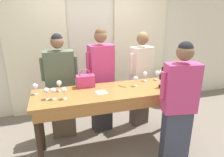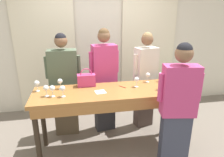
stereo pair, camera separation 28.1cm
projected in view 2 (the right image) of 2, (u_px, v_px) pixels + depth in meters
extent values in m
plane|color=#70665B|center=(113.00, 148.00, 3.11)|extent=(18.00, 18.00, 0.00)
cube|color=silver|center=(99.00, 43.00, 4.13)|extent=(12.00, 0.06, 2.80)
cube|color=#EFE5C6|center=(46.00, 48.00, 3.91)|extent=(1.16, 0.03, 2.69)
cube|color=#EFE5C6|center=(148.00, 44.00, 4.27)|extent=(1.16, 0.03, 2.69)
cube|color=#9E6633|center=(113.00, 92.00, 2.81)|extent=(2.21, 0.66, 0.05)
cube|color=#9E6633|center=(117.00, 107.00, 2.54)|extent=(2.12, 0.03, 0.12)
cylinder|color=#2D2319|center=(38.00, 140.00, 2.55)|extent=(0.07, 0.07, 0.92)
cylinder|color=#2D2319|center=(185.00, 124.00, 2.90)|extent=(0.07, 0.07, 0.92)
cylinder|color=#2D2319|center=(43.00, 120.00, 3.02)|extent=(0.07, 0.07, 0.92)
cylinder|color=#2D2319|center=(170.00, 108.00, 3.38)|extent=(0.07, 0.07, 0.92)
cylinder|color=black|center=(163.00, 83.00, 2.81)|extent=(0.07, 0.07, 0.19)
cone|color=black|center=(163.00, 75.00, 2.77)|extent=(0.07, 0.07, 0.04)
cylinder|color=black|center=(164.00, 71.00, 2.75)|extent=(0.03, 0.03, 0.07)
cylinder|color=white|center=(163.00, 83.00, 2.81)|extent=(0.08, 0.08, 0.08)
cube|color=#C63870|center=(86.00, 80.00, 2.93)|extent=(0.26, 0.13, 0.18)
torus|color=#C63870|center=(86.00, 74.00, 2.90)|extent=(0.17, 0.01, 0.17)
cylinder|color=white|center=(53.00, 96.00, 2.59)|extent=(0.06, 0.06, 0.00)
cylinder|color=white|center=(53.00, 93.00, 2.58)|extent=(0.01, 0.01, 0.08)
sphere|color=white|center=(52.00, 88.00, 2.55)|extent=(0.07, 0.07, 0.07)
sphere|color=maroon|center=(52.00, 89.00, 2.56)|extent=(0.05, 0.05, 0.05)
cylinder|color=white|center=(165.00, 80.00, 3.19)|extent=(0.06, 0.06, 0.00)
cylinder|color=white|center=(165.00, 78.00, 3.18)|extent=(0.01, 0.01, 0.08)
sphere|color=white|center=(165.00, 73.00, 3.16)|extent=(0.07, 0.07, 0.07)
sphere|color=maroon|center=(165.00, 74.00, 3.16)|extent=(0.05, 0.05, 0.05)
cylinder|color=white|center=(167.00, 94.00, 2.66)|extent=(0.06, 0.06, 0.00)
cylinder|color=white|center=(167.00, 91.00, 2.64)|extent=(0.01, 0.01, 0.08)
sphere|color=white|center=(168.00, 86.00, 2.62)|extent=(0.07, 0.07, 0.07)
cylinder|color=white|center=(47.00, 96.00, 2.60)|extent=(0.06, 0.06, 0.00)
cylinder|color=white|center=(47.00, 93.00, 2.59)|extent=(0.01, 0.01, 0.08)
sphere|color=white|center=(46.00, 88.00, 2.56)|extent=(0.07, 0.07, 0.07)
cylinder|color=white|center=(136.00, 87.00, 2.92)|extent=(0.06, 0.06, 0.00)
cylinder|color=white|center=(136.00, 84.00, 2.91)|extent=(0.01, 0.01, 0.08)
sphere|color=white|center=(137.00, 79.00, 2.88)|extent=(0.07, 0.07, 0.07)
cylinder|color=white|center=(160.00, 81.00, 3.15)|extent=(0.06, 0.06, 0.00)
cylinder|color=white|center=(160.00, 79.00, 3.14)|extent=(0.01, 0.01, 0.08)
sphere|color=white|center=(161.00, 74.00, 3.11)|extent=(0.07, 0.07, 0.07)
cylinder|color=white|center=(38.00, 91.00, 2.77)|extent=(0.06, 0.06, 0.00)
cylinder|color=white|center=(37.00, 88.00, 2.75)|extent=(0.01, 0.01, 0.08)
sphere|color=white|center=(37.00, 83.00, 2.73)|extent=(0.07, 0.07, 0.07)
cylinder|color=white|center=(63.00, 96.00, 2.59)|extent=(0.06, 0.06, 0.00)
cylinder|color=white|center=(63.00, 93.00, 2.57)|extent=(0.01, 0.01, 0.08)
sphere|color=white|center=(63.00, 88.00, 2.55)|extent=(0.07, 0.07, 0.07)
cylinder|color=white|center=(61.00, 89.00, 2.85)|extent=(0.06, 0.06, 0.00)
cylinder|color=white|center=(60.00, 86.00, 2.83)|extent=(0.01, 0.01, 0.08)
sphere|color=white|center=(60.00, 81.00, 2.81)|extent=(0.07, 0.07, 0.07)
cylinder|color=white|center=(147.00, 82.00, 3.12)|extent=(0.06, 0.06, 0.00)
cylinder|color=white|center=(148.00, 79.00, 3.11)|extent=(0.01, 0.01, 0.08)
sphere|color=white|center=(148.00, 75.00, 3.09)|extent=(0.07, 0.07, 0.07)
cube|color=white|center=(100.00, 92.00, 2.73)|extent=(0.16, 0.16, 0.00)
cylinder|color=maroon|center=(122.00, 87.00, 2.91)|extent=(0.09, 0.11, 0.01)
cube|color=brown|center=(67.00, 111.00, 3.40)|extent=(0.39, 0.21, 0.81)
cube|color=#4C5B47|center=(63.00, 70.00, 3.17)|extent=(0.46, 0.25, 0.64)
sphere|color=brown|center=(61.00, 41.00, 3.02)|extent=(0.20, 0.20, 0.20)
sphere|color=black|center=(61.00, 39.00, 3.01)|extent=(0.17, 0.17, 0.17)
cylinder|color=#4C5B47|center=(79.00, 66.00, 3.18)|extent=(0.07, 0.07, 0.35)
cylinder|color=#4C5B47|center=(47.00, 68.00, 3.11)|extent=(0.07, 0.07, 0.35)
cube|color=#28282D|center=(105.00, 107.00, 3.51)|extent=(0.36, 0.24, 0.85)
cube|color=#C63D7A|center=(104.00, 65.00, 3.26)|extent=(0.42, 0.28, 0.67)
sphere|color=brown|center=(104.00, 36.00, 3.11)|extent=(0.20, 0.20, 0.20)
sphere|color=brown|center=(104.00, 34.00, 3.10)|extent=(0.18, 0.18, 0.18)
cylinder|color=#C63D7A|center=(117.00, 61.00, 3.31)|extent=(0.08, 0.08, 0.37)
cylinder|color=#C63D7A|center=(91.00, 63.00, 3.18)|extent=(0.08, 0.08, 0.37)
cube|color=#473833|center=(144.00, 105.00, 3.64)|extent=(0.35, 0.25, 0.81)
cube|color=silver|center=(146.00, 66.00, 3.40)|extent=(0.41, 0.30, 0.64)
sphere|color=brown|center=(147.00, 39.00, 3.26)|extent=(0.20, 0.20, 0.20)
sphere|color=#93754C|center=(147.00, 37.00, 3.25)|extent=(0.17, 0.17, 0.17)
cylinder|color=silver|center=(156.00, 62.00, 3.47)|extent=(0.08, 0.08, 0.35)
cylinder|color=silver|center=(135.00, 65.00, 3.31)|extent=(0.08, 0.08, 0.35)
cube|color=#383D51|center=(174.00, 141.00, 2.62)|extent=(0.38, 0.23, 0.80)
cube|color=#C63D7A|center=(180.00, 91.00, 2.39)|extent=(0.45, 0.27, 0.63)
sphere|color=brown|center=(184.00, 54.00, 2.24)|extent=(0.21, 0.21, 0.21)
sphere|color=black|center=(184.00, 50.00, 2.23)|extent=(0.18, 0.18, 0.18)
cylinder|color=#C63D7A|center=(161.00, 87.00, 2.37)|extent=(0.08, 0.08, 0.35)
cylinder|color=#C63D7A|center=(199.00, 87.00, 2.37)|extent=(0.08, 0.08, 0.35)
cylinder|color=#935B3D|center=(173.00, 101.00, 4.45)|extent=(0.27, 0.27, 0.23)
ellipsoid|color=#47844C|center=(175.00, 86.00, 4.33)|extent=(0.37, 0.37, 0.54)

